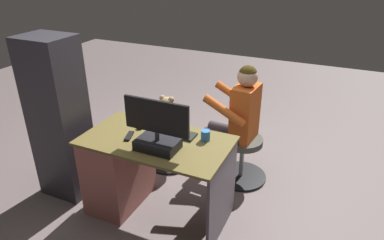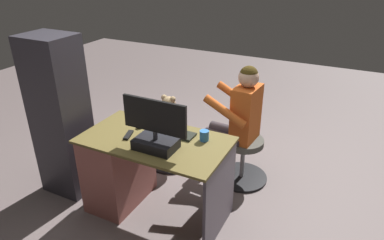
# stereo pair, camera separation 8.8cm
# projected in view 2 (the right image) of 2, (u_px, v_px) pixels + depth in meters

# --- Properties ---
(ground_plane) EXTENTS (10.00, 10.00, 0.00)m
(ground_plane) POSITION_uv_depth(u_px,v_px,m) (177.00, 190.00, 3.44)
(ground_plane) COLOR #6C5E5D
(desk) EXTENTS (1.22, 0.68, 0.75)m
(desk) POSITION_uv_depth(u_px,v_px,m) (127.00, 166.00, 3.11)
(desk) COLOR brown
(desk) RESTS_ON ground_plane
(monitor) EXTENTS (0.53, 0.21, 0.41)m
(monitor) POSITION_uv_depth(u_px,v_px,m) (155.00, 133.00, 2.64)
(monitor) COLOR black
(monitor) RESTS_ON desk
(keyboard) EXTENTS (0.42, 0.14, 0.02)m
(keyboard) POSITION_uv_depth(u_px,v_px,m) (171.00, 132.00, 2.92)
(keyboard) COLOR black
(keyboard) RESTS_ON desk
(computer_mouse) EXTENTS (0.06, 0.10, 0.04)m
(computer_mouse) POSITION_uv_depth(u_px,v_px,m) (141.00, 125.00, 3.02)
(computer_mouse) COLOR #272228
(computer_mouse) RESTS_ON desk
(cup) EXTENTS (0.07, 0.07, 0.09)m
(cup) POSITION_uv_depth(u_px,v_px,m) (204.00, 136.00, 2.80)
(cup) COLOR #3372BF
(cup) RESTS_ON desk
(tv_remote) EXTENTS (0.09, 0.16, 0.02)m
(tv_remote) POSITION_uv_depth(u_px,v_px,m) (128.00, 135.00, 2.88)
(tv_remote) COLOR black
(tv_remote) RESTS_ON desk
(office_chair_teddy) EXTENTS (0.51, 0.51, 0.46)m
(office_chair_teddy) POSITION_uv_depth(u_px,v_px,m) (170.00, 142.00, 3.78)
(office_chair_teddy) COLOR black
(office_chair_teddy) RESTS_ON ground_plane
(teddy_bear) EXTENTS (0.24, 0.24, 0.34)m
(teddy_bear) POSITION_uv_depth(u_px,v_px,m) (169.00, 112.00, 3.64)
(teddy_bear) COLOR tan
(teddy_bear) RESTS_ON office_chair_teddy
(visitor_chair) EXTENTS (0.53, 0.53, 0.46)m
(visitor_chair) POSITION_uv_depth(u_px,v_px,m) (243.00, 157.00, 3.51)
(visitor_chair) COLOR black
(visitor_chair) RESTS_ON ground_plane
(person) EXTENTS (0.55, 0.50, 1.21)m
(person) POSITION_uv_depth(u_px,v_px,m) (237.00, 115.00, 3.34)
(person) COLOR #D05B20
(person) RESTS_ON ground_plane
(equipment_rack) EXTENTS (0.44, 0.36, 1.51)m
(equipment_rack) POSITION_uv_depth(u_px,v_px,m) (61.00, 118.00, 3.16)
(equipment_rack) COLOR #2D2B32
(equipment_rack) RESTS_ON ground_plane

